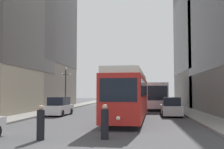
# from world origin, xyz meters

# --- Properties ---
(sidewalk_left) EXTENTS (2.54, 120.00, 0.15)m
(sidewalk_left) POSITION_xyz_m (-8.09, 40.00, 0.07)
(sidewalk_left) COLOR gray
(sidewalk_left) RESTS_ON ground
(sidewalk_right) EXTENTS (2.54, 120.00, 0.15)m
(sidewalk_right) POSITION_xyz_m (8.09, 40.00, 0.07)
(sidewalk_right) COLOR gray
(sidewalk_right) RESTS_ON ground
(streetcar) EXTENTS (3.27, 14.78, 3.89)m
(streetcar) POSITION_xyz_m (1.65, 14.42, 2.10)
(streetcar) COLOR black
(streetcar) RESTS_ON ground
(transit_bus) EXTENTS (2.69, 12.66, 3.45)m
(transit_bus) POSITION_xyz_m (4.60, 30.11, 1.95)
(transit_bus) COLOR black
(transit_bus) RESTS_ON ground
(parked_car_left_near) EXTENTS (2.04, 4.61, 1.82)m
(parked_car_left_near) POSITION_xyz_m (-5.51, 18.13, 0.84)
(parked_car_left_near) COLOR black
(parked_car_left_near) RESTS_ON ground
(parked_car_right_far) EXTENTS (1.93, 4.60, 1.82)m
(parked_car_right_far) POSITION_xyz_m (5.51, 18.46, 0.84)
(parked_car_right_far) COLOR black
(parked_car_right_far) RESTS_ON ground
(pedestrian_crossing_near) EXTENTS (0.38, 0.38, 1.69)m
(pedestrian_crossing_near) POSITION_xyz_m (-2.21, 4.07, 0.79)
(pedestrian_crossing_near) COLOR black
(pedestrian_crossing_near) RESTS_ON ground
(pedestrian_crossing_far) EXTENTS (0.38, 0.38, 1.71)m
(pedestrian_crossing_far) POSITION_xyz_m (0.86, 4.60, 0.80)
(pedestrian_crossing_far) COLOR black
(pedestrian_crossing_far) RESTS_ON ground
(lamp_post_left_far) EXTENTS (1.41, 0.36, 5.50)m
(lamp_post_left_far) POSITION_xyz_m (-7.42, 27.50, 3.76)
(lamp_post_left_far) COLOR #333338
(lamp_post_left_far) RESTS_ON sidewalk_left
(building_left_corner) EXTENTS (11.29, 18.25, 26.75)m
(building_left_corner) POSITION_xyz_m (-14.70, 33.32, 13.78)
(building_left_corner) COLOR slate
(building_left_corner) RESTS_ON ground
(building_right_corner) EXTENTS (13.65, 20.40, 22.74)m
(building_right_corner) POSITION_xyz_m (15.88, 38.62, 11.70)
(building_right_corner) COLOR gray
(building_right_corner) RESTS_ON ground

